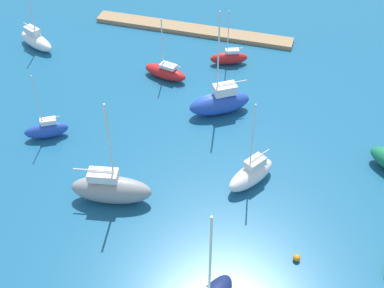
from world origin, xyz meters
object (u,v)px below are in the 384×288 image
object	(u,v)px
pier_dock	(193,30)
sailboat_red_far_north	(165,72)
sailboat_white_off_beacon	(251,174)
sailboat_red_mid_basin	(229,58)
sailboat_gray_outer_mooring	(111,189)
sailboat_blue_far_south	(47,130)
sailboat_blue_inner_mooring	(220,102)
mooring_buoy_orange	(297,258)
sailboat_white_lone_south	(36,40)

from	to	relation	value
pier_dock	sailboat_red_far_north	distance (m)	11.55
sailboat_white_off_beacon	sailboat_red_mid_basin	size ratio (longest dim) A/B	1.33
sailboat_white_off_beacon	sailboat_gray_outer_mooring	world-z (taller)	sailboat_gray_outer_mooring
sailboat_blue_far_south	sailboat_red_far_north	bearing A→B (deg)	-152.04
sailboat_white_off_beacon	sailboat_red_far_north	size ratio (longest dim) A/B	1.23
sailboat_blue_inner_mooring	sailboat_red_mid_basin	world-z (taller)	sailboat_blue_inner_mooring
sailboat_red_far_north	mooring_buoy_orange	world-z (taller)	sailboat_red_far_north
sailboat_red_far_north	sailboat_blue_inner_mooring	bearing A→B (deg)	160.83
pier_dock	sailboat_white_lone_south	size ratio (longest dim) A/B	3.04
mooring_buoy_orange	sailboat_white_lone_south	bearing A→B (deg)	-33.42
sailboat_blue_far_south	sailboat_red_far_north	distance (m)	16.49
sailboat_white_off_beacon	sailboat_red_mid_basin	world-z (taller)	sailboat_white_off_beacon
sailboat_blue_inner_mooring	sailboat_gray_outer_mooring	bearing A→B (deg)	34.79
sailboat_white_off_beacon	sailboat_blue_far_south	size ratio (longest dim) A/B	1.24
sailboat_white_off_beacon	sailboat_blue_far_south	distance (m)	22.36
sailboat_blue_far_south	mooring_buoy_orange	xyz separation A→B (m)	(-28.01, 8.88, -0.70)
sailboat_gray_outer_mooring	mooring_buoy_orange	distance (m)	18.04
sailboat_red_mid_basin	sailboat_red_far_north	xyz separation A→B (m)	(6.73, 5.17, 0.00)
sailboat_white_off_beacon	pier_dock	bearing A→B (deg)	-120.74
pier_dock	sailboat_blue_inner_mooring	bearing A→B (deg)	115.53
sailboat_white_lone_south	sailboat_gray_outer_mooring	bearing A→B (deg)	-23.69
sailboat_red_far_north	sailboat_gray_outer_mooring	bearing A→B (deg)	105.28
sailboat_gray_outer_mooring	sailboat_red_far_north	size ratio (longest dim) A/B	1.44
pier_dock	sailboat_white_lone_south	bearing A→B (deg)	27.08
pier_dock	sailboat_red_mid_basin	xyz separation A→B (m)	(-6.55, 6.37, 0.62)
sailboat_gray_outer_mooring	sailboat_blue_far_south	bearing A→B (deg)	136.23
pier_dock	sailboat_gray_outer_mooring	distance (m)	32.20
sailboat_white_lone_south	sailboat_red_far_north	bearing A→B (deg)	18.95
sailboat_blue_inner_mooring	sailboat_gray_outer_mooring	xyz separation A→B (m)	(6.63, 15.88, 0.09)
sailboat_red_far_north	mooring_buoy_orange	distance (m)	29.81
sailboat_gray_outer_mooring	sailboat_blue_inner_mooring	bearing A→B (deg)	56.95
sailboat_red_mid_basin	mooring_buoy_orange	bearing A→B (deg)	93.61
sailboat_blue_far_south	mooring_buoy_orange	world-z (taller)	sailboat_blue_far_south
sailboat_white_lone_south	sailboat_blue_far_south	size ratio (longest dim) A/B	1.13
sailboat_white_lone_south	sailboat_blue_far_south	world-z (taller)	sailboat_white_lone_south
pier_dock	sailboat_blue_inner_mooring	world-z (taller)	sailboat_blue_inner_mooring
pier_dock	sailboat_blue_far_south	distance (m)	27.02
sailboat_gray_outer_mooring	sailboat_white_lone_south	bearing A→B (deg)	120.74
sailboat_blue_inner_mooring	sailboat_red_far_north	bearing A→B (deg)	-63.31
sailboat_red_mid_basin	pier_dock	bearing A→B (deg)	-64.60
sailboat_white_off_beacon	sailboat_gray_outer_mooring	distance (m)	13.55
sailboat_red_mid_basin	sailboat_gray_outer_mooring	distance (m)	26.35
sailboat_red_mid_basin	sailboat_blue_inner_mooring	bearing A→B (deg)	76.67
pier_dock	sailboat_white_off_beacon	world-z (taller)	sailboat_white_off_beacon
pier_dock	sailboat_blue_inner_mooring	distance (m)	18.08
sailboat_white_off_beacon	sailboat_blue_inner_mooring	world-z (taller)	sailboat_blue_inner_mooring
mooring_buoy_orange	pier_dock	bearing A→B (deg)	-61.04
sailboat_blue_inner_mooring	sailboat_blue_far_south	distance (m)	19.14
sailboat_white_lone_south	sailboat_red_mid_basin	bearing A→B (deg)	32.33
pier_dock	mooring_buoy_orange	size ratio (longest dim) A/B	42.94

